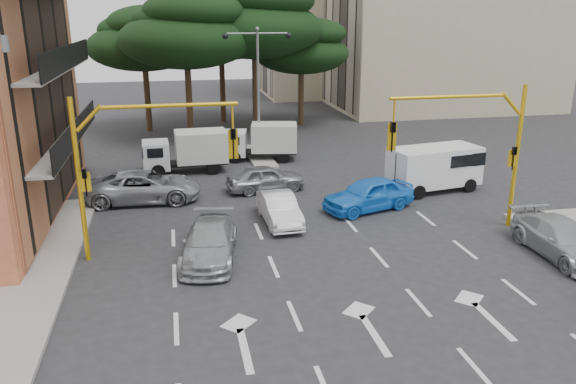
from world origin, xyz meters
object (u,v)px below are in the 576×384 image
object	(u,v)px
car_silver_cross_b	(266,178)
street_lamp_center	(258,70)
car_white_hatch	(279,209)
van_white	(434,168)
signal_mast_right	(479,139)
car_silver_parked	(562,239)
box_truck_b	(261,142)
car_blue_compact	(369,194)
signal_mast_left	(130,155)
car_silver_cross_a	(144,187)
box_truck_a	(186,152)
car_silver_wagon	(210,242)

from	to	relation	value
car_silver_cross_b	street_lamp_center	bearing A→B (deg)	-13.63
car_white_hatch	van_white	world-z (taller)	van_white
signal_mast_right	van_white	xyz separation A→B (m)	(0.86, 5.37, -2.74)
van_white	car_silver_parked	bearing A→B (deg)	-2.89
street_lamp_center	box_truck_b	size ratio (longest dim) A/B	1.69
signal_mast_right	car_blue_compact	xyz separation A→B (m)	(-3.41, 3.18, -3.14)
signal_mast_left	car_silver_cross_b	distance (m)	9.79
car_silver_cross_a	car_silver_cross_b	bearing A→B (deg)	-82.61
box_truck_a	box_truck_b	distance (m)	5.00
car_blue_compact	car_silver_parked	xyz separation A→B (m)	(5.31, -6.42, -0.07)
street_lamp_center	car_silver_parked	xyz separation A→B (m)	(8.70, -17.25, -4.75)
car_silver_wagon	van_white	distance (m)	13.37
car_blue_compact	car_silver_parked	bearing A→B (deg)	21.93
car_white_hatch	car_silver_wagon	xyz separation A→B (m)	(-3.22, -3.16, 0.03)
car_silver_cross_a	box_truck_a	world-z (taller)	box_truck_a
car_blue_compact	box_truck_a	size ratio (longest dim) A/B	0.92
van_white	box_truck_b	xyz separation A→B (m)	(-7.66, 7.99, -0.02)
car_silver_cross_b	car_silver_parked	xyz separation A→B (m)	(9.47, -10.25, 0.00)
van_white	car_silver_wagon	bearing A→B (deg)	-72.13
car_silver_cross_a	car_white_hatch	bearing A→B (deg)	-123.01
car_blue_compact	car_silver_cross_b	distance (m)	5.66
signal_mast_left	street_lamp_center	bearing A→B (deg)	64.09
van_white	street_lamp_center	bearing A→B (deg)	-148.10
car_silver_wagon	box_truck_b	xyz separation A→B (m)	(4.19, 14.18, 0.46)
signal_mast_left	car_silver_wagon	size ratio (longest dim) A/B	1.31
car_white_hatch	car_silver_parked	xyz separation A→B (m)	(9.65, -5.59, 0.04)
car_silver_cross_b	box_truck_b	distance (m)	6.42
signal_mast_left	car_silver_cross_b	xyz separation A→B (m)	(6.04, 7.01, -3.21)
car_white_hatch	van_white	xyz separation A→B (m)	(8.62, 3.03, 0.51)
signal_mast_left	van_white	bearing A→B (deg)	20.37
signal_mast_right	car_blue_compact	distance (m)	5.62
signal_mast_left	signal_mast_right	bearing A→B (deg)	0.00
van_white	box_truck_a	bearing A→B (deg)	-125.94
car_silver_cross_b	box_truck_b	world-z (taller)	box_truck_b
box_truck_b	car_silver_cross_a	bearing A→B (deg)	146.52
signal_mast_right	van_white	bearing A→B (deg)	80.86
signal_mast_right	car_silver_cross_b	distance (m)	10.80
box_truck_a	van_white	bearing A→B (deg)	-118.47
box_truck_a	car_silver_cross_b	bearing A→B (deg)	-141.28
car_blue_compact	street_lamp_center	bearing A→B (deg)	179.74
car_silver_cross_b	car_silver_parked	world-z (taller)	car_silver_parked
car_silver_cross_b	van_white	world-z (taller)	van_white
signal_mast_right	car_silver_cross_a	bearing A→B (deg)	154.36
van_white	box_truck_b	world-z (taller)	van_white
box_truck_b	car_silver_parked	bearing A→B (deg)	-141.20
signal_mast_left	car_silver_parked	world-z (taller)	signal_mast_left
box_truck_a	car_silver_wagon	bearing A→B (deg)	179.71
car_silver_wagon	car_silver_cross_a	world-z (taller)	car_silver_cross_a
street_lamp_center	car_blue_compact	world-z (taller)	street_lamp_center
car_silver_wagon	car_silver_cross_b	xyz separation A→B (m)	(3.41, 7.82, 0.01)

